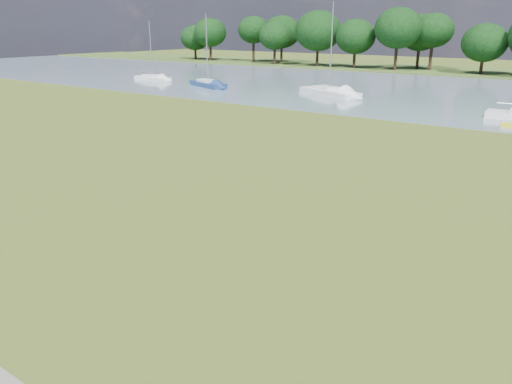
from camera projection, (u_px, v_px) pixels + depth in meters
The scene contains 6 objects.
ground at pixel (314, 215), 20.06m from camera, with size 220.00×220.00×0.00m, color olive.
river at pixel (510, 98), 52.46m from camera, with size 220.00×40.00×0.10m, color slate.
tree_line at pixel (457, 35), 77.77m from camera, with size 116.36×8.18×9.90m.
sailboat_0 at pixel (329, 90), 54.67m from camera, with size 8.41×5.49×9.61m.
sailboat_2 at pixel (152, 77), 69.32m from camera, with size 6.41×2.46×7.87m.
sailboat_3 at pixel (208, 82), 61.85m from camera, with size 6.92×4.27×8.58m.
Camera 1 is at (9.00, -16.60, 7.22)m, focal length 35.00 mm.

